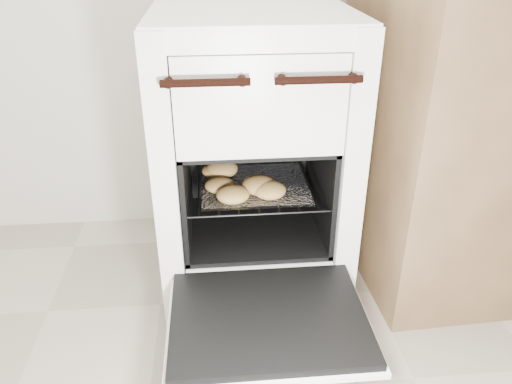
# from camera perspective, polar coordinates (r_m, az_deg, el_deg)

# --- Properties ---
(stove) EXTENTS (0.54, 0.60, 0.83)m
(stove) POSITION_cam_1_polar(r_m,az_deg,el_deg) (1.50, -0.46, 3.84)
(stove) COLOR white
(stove) RESTS_ON ground
(oven_door) EXTENTS (0.49, 0.38, 0.03)m
(oven_door) POSITION_cam_1_polar(r_m,az_deg,el_deg) (1.24, 1.41, -14.39)
(oven_door) COLOR black
(oven_door) RESTS_ON stove
(oven_rack) EXTENTS (0.39, 0.38, 0.01)m
(oven_rack) POSITION_cam_1_polar(r_m,az_deg,el_deg) (1.47, -0.26, 0.94)
(oven_rack) COLOR black
(oven_rack) RESTS_ON stove
(foil_sheet) EXTENTS (0.31, 0.27, 0.01)m
(foil_sheet) POSITION_cam_1_polar(r_m,az_deg,el_deg) (1.45, -0.19, 0.81)
(foil_sheet) COLOR white
(foil_sheet) RESTS_ON oven_rack
(baked_rolls) EXTENTS (0.26, 0.29, 0.05)m
(baked_rolls) POSITION_cam_1_polar(r_m,az_deg,el_deg) (1.42, -2.09, 1.20)
(baked_rolls) COLOR tan
(baked_rolls) RESTS_ON foil_sheet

